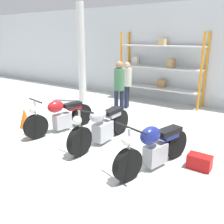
% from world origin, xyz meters
% --- Properties ---
extents(ground_plane, '(30.00, 30.00, 0.00)m').
position_xyz_m(ground_plane, '(0.00, 0.00, 0.00)').
color(ground_plane, silver).
extents(back_wall, '(30.00, 0.08, 3.60)m').
position_xyz_m(back_wall, '(0.00, 4.75, 1.80)').
color(back_wall, silver).
rests_on(back_wall, ground_plane).
extents(shelving_rack, '(3.21, 0.63, 2.59)m').
position_xyz_m(shelving_rack, '(-0.61, 4.39, 1.33)').
color(shelving_rack, orange).
rests_on(shelving_rack, ground_plane).
extents(support_pillar, '(0.28, 0.28, 3.60)m').
position_xyz_m(support_pillar, '(-3.04, 2.77, 1.80)').
color(support_pillar, silver).
rests_on(support_pillar, ground_plane).
extents(motorcycle_red, '(0.69, 2.02, 0.98)m').
position_xyz_m(motorcycle_red, '(-1.43, 0.05, 0.42)').
color(motorcycle_red, black).
rests_on(motorcycle_red, ground_plane).
extents(motorcycle_silver, '(0.71, 2.16, 1.01)m').
position_xyz_m(motorcycle_silver, '(-0.06, 0.06, 0.43)').
color(motorcycle_silver, black).
rests_on(motorcycle_silver, ground_plane).
extents(motorcycle_blue, '(0.85, 1.94, 0.99)m').
position_xyz_m(motorcycle_blue, '(1.46, -0.29, 0.43)').
color(motorcycle_blue, black).
rests_on(motorcycle_blue, ground_plane).
extents(person_browsing, '(0.45, 0.45, 1.73)m').
position_xyz_m(person_browsing, '(-0.89, 2.05, 1.02)').
color(person_browsing, '#1E2338').
rests_on(person_browsing, ground_plane).
extents(person_near_rack, '(0.40, 0.40, 1.61)m').
position_xyz_m(person_near_rack, '(-1.21, 3.03, 0.94)').
color(person_near_rack, '#1E2338').
rests_on(person_near_rack, ground_plane).
extents(toolbox, '(0.44, 0.26, 0.28)m').
position_xyz_m(toolbox, '(2.20, 0.19, 0.14)').
color(toolbox, red).
rests_on(toolbox, ground_plane).
extents(traffic_cone, '(0.32, 0.32, 0.55)m').
position_xyz_m(traffic_cone, '(-2.45, -0.31, 0.28)').
color(traffic_cone, orange).
rests_on(traffic_cone, ground_plane).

